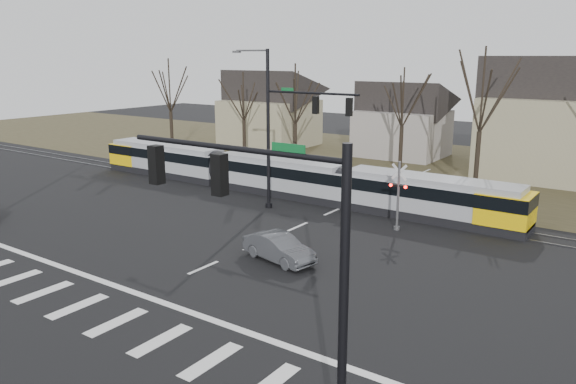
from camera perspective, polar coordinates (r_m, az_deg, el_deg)
The scene contains 15 objects.
ground at distance 25.81m, azimuth -11.67°, elevation -8.86°, with size 140.00×140.00×0.00m, color black.
grass_verge at distance 52.19m, azimuth 14.64°, elevation 2.43°, with size 140.00×28.00×0.01m, color #38331E.
crosswalk at distance 23.51m, azimuth -18.88°, elevation -11.64°, with size 27.00×2.60×0.01m.
stop_line at distance 24.72m, azimuth -14.73°, elevation -10.06°, with size 28.00×0.35×0.01m, color silver.
lane_dashes at distance 37.93m, azimuth 6.07°, elevation -1.32°, with size 0.18×30.00×0.01m.
rail_pair at distance 37.76m, azimuth 5.93°, elevation -1.35°, with size 90.00×1.52×0.06m.
tram at distance 40.59m, azimuth -0.96°, elevation 1.82°, with size 34.80×2.58×2.64m.
sedan at distance 27.46m, azimuth -0.92°, elevation -5.69°, with size 4.23×2.24×1.33m, color #45464B.
signal_pole_near_right at distance 13.43m, azimuth -1.33°, elevation -6.34°, with size 6.72×0.44×8.00m.
signal_pole_far at distance 35.19m, azimuth 0.05°, elevation 7.03°, with size 9.28×0.44×10.20m.
rail_crossing_signal at distance 32.54m, azimuth 11.11°, elevation -0.61°, with size 1.08×0.36×4.00m.
tree_row at distance 45.20m, azimuth 14.70°, elevation 7.17°, with size 59.20×7.20×10.00m.
house_a at distance 62.91m, azimuth -1.90°, elevation 8.81°, with size 9.72×8.64×8.60m.
house_b at distance 57.14m, azimuth 11.59°, elevation 7.56°, with size 8.64×7.56×7.65m.
house_c at distance 50.11m, azimuth 25.15°, elevation 7.19°, with size 10.80×8.64×10.10m.
Camera 1 is at (17.60, -16.16, 9.76)m, focal length 35.00 mm.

